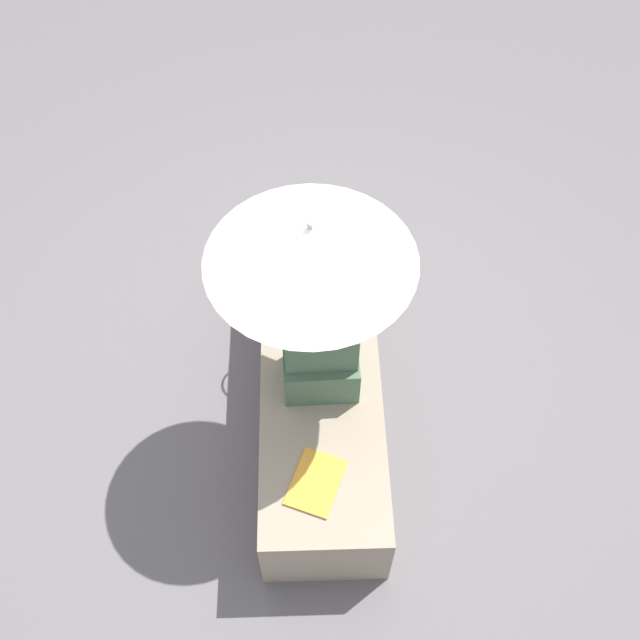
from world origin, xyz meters
TOP-DOWN VIEW (x-y plane):
  - ground_plane at (0.00, 0.00)m, footprint 14.00×14.00m
  - stone_bench at (0.00, 0.00)m, footprint 2.01×0.57m
  - person_seated at (-0.19, 0.00)m, footprint 0.29×0.48m
  - parasol at (-0.15, 0.04)m, footprint 0.84×0.84m
  - handbag_black at (0.33, 0.05)m, footprint 0.26×0.20m
  - magazine at (-0.71, 0.04)m, footprint 0.33×0.29m

SIDE VIEW (x-z plane):
  - ground_plane at x=0.00m, z-range 0.00..0.00m
  - stone_bench at x=0.00m, z-range 0.00..0.43m
  - magazine at x=-0.71m, z-range 0.43..0.44m
  - handbag_black at x=0.33m, z-range 0.43..0.79m
  - person_seated at x=-0.19m, z-range 0.37..1.27m
  - parasol at x=-0.15m, z-range 0.83..1.87m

